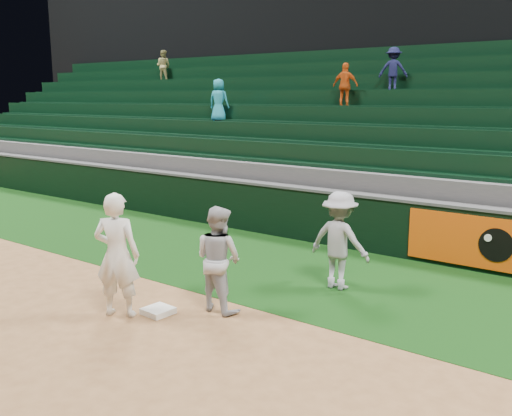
% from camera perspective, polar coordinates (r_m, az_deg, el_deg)
% --- Properties ---
extents(ground, '(70.00, 70.00, 0.00)m').
position_cam_1_polar(ground, '(9.09, -7.91, -10.47)').
color(ground, brown).
rests_on(ground, ground).
extents(foul_grass, '(36.00, 4.20, 0.01)m').
position_cam_1_polar(foul_grass, '(11.28, 2.95, -6.04)').
color(foul_grass, black).
rests_on(foul_grass, ground).
extents(upper_deck, '(40.00, 12.00, 12.00)m').
position_cam_1_polar(upper_deck, '(24.30, 23.50, 16.54)').
color(upper_deck, black).
rests_on(upper_deck, ground).
extents(first_base, '(0.44, 0.44, 0.09)m').
position_cam_1_polar(first_base, '(9.13, -9.76, -10.10)').
color(first_base, white).
rests_on(first_base, ground).
extents(first_baseman, '(0.84, 0.73, 1.93)m').
position_cam_1_polar(first_baseman, '(8.91, -13.73, -4.59)').
color(first_baseman, white).
rests_on(first_baseman, ground).
extents(baserunner, '(0.85, 0.68, 1.67)m').
position_cam_1_polar(baserunner, '(8.94, -3.78, -5.08)').
color(baserunner, '#ABAEB7').
rests_on(baserunner, ground).
extents(base_coach, '(1.12, 0.65, 1.72)m').
position_cam_1_polar(base_coach, '(10.01, 8.34, -3.24)').
color(base_coach, '#92939E').
rests_on(base_coach, foul_grass).
extents(field_wall, '(36.00, 0.45, 1.25)m').
position_cam_1_polar(field_wall, '(12.93, 8.56, -1.04)').
color(field_wall, black).
rests_on(field_wall, ground).
extents(stadium_seating, '(36.00, 5.95, 5.09)m').
position_cam_1_polar(stadium_seating, '(16.16, 15.02, 4.96)').
color(stadium_seating, '#3F3E41').
rests_on(stadium_seating, ground).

